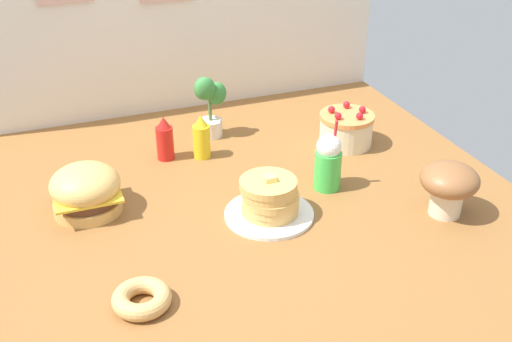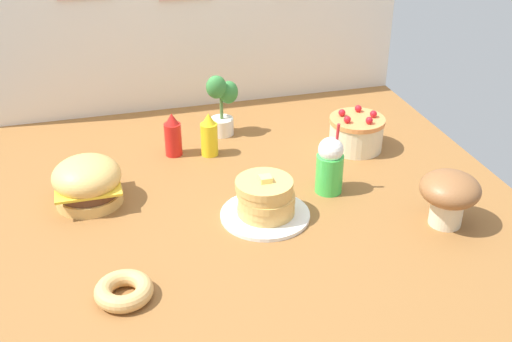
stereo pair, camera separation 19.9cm
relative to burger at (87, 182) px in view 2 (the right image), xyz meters
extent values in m
cube|color=brown|center=(0.54, -0.17, -0.10)|extent=(2.09, 1.96, 0.02)
cylinder|color=#DBA859|center=(0.00, 0.00, -0.07)|extent=(0.25, 0.25, 0.04)
cylinder|color=#59331E|center=(0.00, 0.00, -0.03)|extent=(0.23, 0.23, 0.03)
cube|color=yellow|center=(0.00, 0.00, -0.01)|extent=(0.24, 0.24, 0.01)
ellipsoid|color=#E5B260|center=(0.00, 0.00, 0.02)|extent=(0.25, 0.25, 0.14)
cylinder|color=white|center=(0.61, -0.27, -0.08)|extent=(0.32, 0.32, 0.01)
cylinder|color=#E0AD5B|center=(0.61, -0.27, -0.06)|extent=(0.21, 0.21, 0.03)
cylinder|color=#E0AD5B|center=(0.61, -0.27, -0.03)|extent=(0.20, 0.20, 0.03)
cylinder|color=#E0AD5B|center=(0.61, -0.27, -0.01)|extent=(0.20, 0.20, 0.03)
cylinder|color=#E0AD5B|center=(0.60, -0.27, 0.02)|extent=(0.20, 0.20, 0.03)
cylinder|color=#E0AD5B|center=(0.60, -0.27, 0.05)|extent=(0.21, 0.21, 0.03)
cube|color=#F7E072|center=(0.61, -0.27, 0.07)|extent=(0.04, 0.04, 0.02)
cylinder|color=beige|center=(1.13, 0.15, -0.02)|extent=(0.23, 0.23, 0.12)
cylinder|color=#EA8C4C|center=(1.13, 0.15, 0.05)|extent=(0.24, 0.24, 0.02)
sphere|color=red|center=(1.20, 0.14, 0.07)|extent=(0.03, 0.03, 0.03)
sphere|color=red|center=(1.16, 0.21, 0.07)|extent=(0.03, 0.03, 0.03)
sphere|color=red|center=(1.08, 0.19, 0.07)|extent=(0.03, 0.03, 0.03)
sphere|color=red|center=(1.07, 0.11, 0.07)|extent=(0.03, 0.03, 0.03)
sphere|color=red|center=(1.16, 0.08, 0.07)|extent=(0.03, 0.03, 0.03)
cylinder|color=red|center=(0.36, 0.30, -0.02)|extent=(0.07, 0.07, 0.14)
cone|color=red|center=(0.36, 0.30, 0.08)|extent=(0.06, 0.06, 0.05)
cylinder|color=yellow|center=(0.51, 0.26, -0.02)|extent=(0.07, 0.07, 0.14)
cone|color=yellow|center=(0.51, 0.26, 0.08)|extent=(0.06, 0.06, 0.05)
cylinder|color=green|center=(0.89, -0.16, -0.01)|extent=(0.10, 0.10, 0.15)
sphere|color=white|center=(0.89, -0.16, 0.09)|extent=(0.10, 0.10, 0.10)
cylinder|color=red|center=(0.91, -0.16, 0.12)|extent=(0.01, 0.03, 0.15)
torus|color=tan|center=(0.07, -0.58, -0.06)|extent=(0.18, 0.18, 0.05)
torus|color=brown|center=(0.07, -0.58, -0.06)|extent=(0.17, 0.17, 0.05)
cylinder|color=white|center=(0.61, 0.44, -0.05)|extent=(0.10, 0.10, 0.08)
cylinder|color=#4C7238|center=(0.61, 0.44, 0.06)|extent=(0.02, 0.02, 0.13)
ellipsoid|color=#38843D|center=(0.64, 0.44, 0.11)|extent=(0.09, 0.06, 0.10)
ellipsoid|color=#38843D|center=(0.59, 0.47, 0.13)|extent=(0.09, 0.06, 0.10)
ellipsoid|color=#38843D|center=(0.58, 0.42, 0.15)|extent=(0.09, 0.06, 0.10)
cylinder|color=beige|center=(1.21, -0.48, -0.04)|extent=(0.11, 0.11, 0.10)
ellipsoid|color=brown|center=(1.21, -0.48, 0.06)|extent=(0.21, 0.21, 0.12)
camera|label=1|loc=(-0.13, -2.06, 1.18)|focal=44.61mm
camera|label=2|loc=(0.06, -2.12, 1.18)|focal=44.61mm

